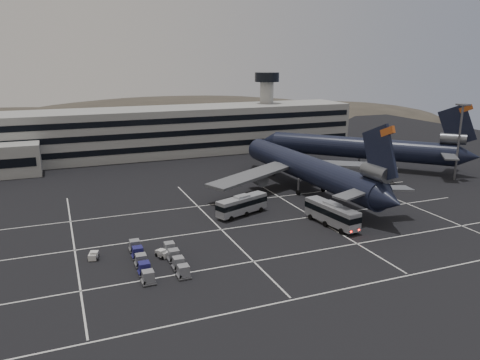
% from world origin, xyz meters
% --- Properties ---
extents(ground, '(260.00, 260.00, 0.00)m').
position_xyz_m(ground, '(0.00, 0.00, 0.00)').
color(ground, black).
rests_on(ground, ground).
extents(lane_markings, '(90.00, 55.62, 0.01)m').
position_xyz_m(lane_markings, '(0.95, 0.72, 0.01)').
color(lane_markings, silver).
rests_on(lane_markings, ground).
extents(terminal, '(125.00, 26.00, 24.00)m').
position_xyz_m(terminal, '(-2.95, 71.14, 6.93)').
color(terminal, gray).
rests_on(terminal, ground).
extents(hills, '(352.00, 180.00, 44.00)m').
position_xyz_m(hills, '(17.99, 170.00, -12.07)').
color(hills, '#38332B').
rests_on(hills, ground).
extents(lightpole_right, '(2.40, 2.40, 18.28)m').
position_xyz_m(lightpole_right, '(58.00, 15.00, 11.82)').
color(lightpole_right, slate).
rests_on(lightpole_right, ground).
extents(trijet_main, '(47.42, 57.62, 18.08)m').
position_xyz_m(trijet_main, '(19.60, 19.23, 5.25)').
color(trijet_main, black).
rests_on(trijet_main, ground).
extents(trijet_far, '(43.86, 45.40, 18.08)m').
position_xyz_m(trijet_far, '(45.25, 34.33, 5.43)').
color(trijet_far, black).
rests_on(trijet_far, ground).
extents(bus_near, '(4.35, 12.24, 4.23)m').
position_xyz_m(bus_near, '(12.75, -1.27, 2.31)').
color(bus_near, '#9DA0A5').
rests_on(bus_near, ground).
extents(bus_far, '(11.16, 6.32, 3.88)m').
position_xyz_m(bus_far, '(0.20, 9.84, 2.12)').
color(bus_far, '#9DA0A5').
rests_on(bus_far, ground).
extents(tug_a, '(1.79, 2.35, 1.34)m').
position_xyz_m(tug_a, '(-27.58, -0.50, 0.60)').
color(tug_a, silver).
rests_on(tug_a, ground).
extents(tug_b, '(2.05, 2.44, 1.36)m').
position_xyz_m(tug_b, '(-17.92, -3.58, 0.60)').
color(tug_b, silver).
rests_on(tug_b, ground).
extents(uld_cluster, '(6.72, 13.59, 1.76)m').
position_xyz_m(uld_cluster, '(-19.36, -6.04, 0.86)').
color(uld_cluster, '#2D2D30').
rests_on(uld_cluster, ground).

